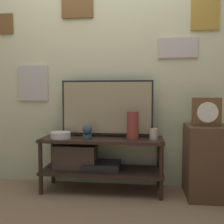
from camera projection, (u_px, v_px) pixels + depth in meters
The scene contains 10 objects.
ground_plane at pixel (98, 200), 2.41m from camera, with size 12.00×12.00×0.00m, color #846647.
wall_back at pixel (105, 58), 2.80m from camera, with size 6.40×0.08×2.70m.
media_console at pixel (92, 157), 2.64m from camera, with size 1.21×0.40×0.54m.
television at pixel (107, 108), 2.67m from camera, with size 0.93×0.05×0.58m.
vase_wide_bowl at pixel (61, 135), 2.59m from camera, with size 0.20×0.20×0.06m.
vase_tall_ceramic at pixel (133, 126), 2.50m from camera, with size 0.11×0.11×0.27m.
candle_jar at pixel (154, 134), 2.51m from camera, with size 0.08×0.08×0.11m.
decorative_bust at pixel (87, 132), 2.54m from camera, with size 0.09×0.09×0.14m.
side_table at pixel (207, 161), 2.48m from camera, with size 0.39×0.44×0.68m.
mantel_clock at pixel (206, 112), 2.41m from camera, with size 0.25×0.11×0.26m.
Camera 1 is at (0.41, -2.31, 0.98)m, focal length 42.00 mm.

